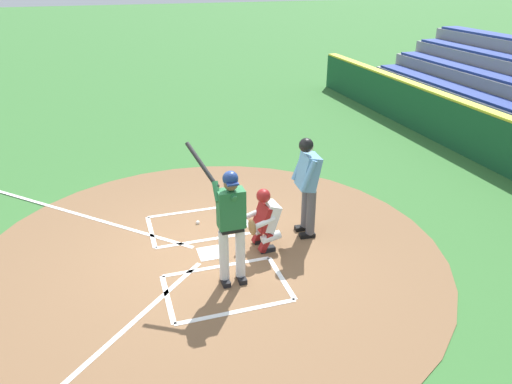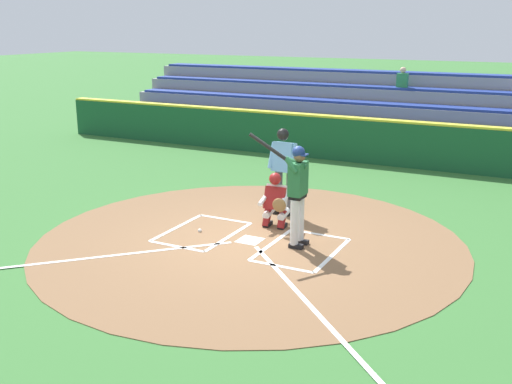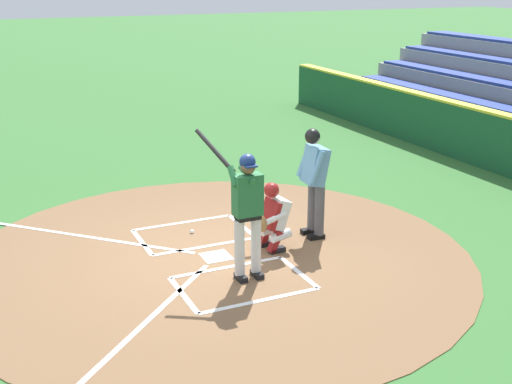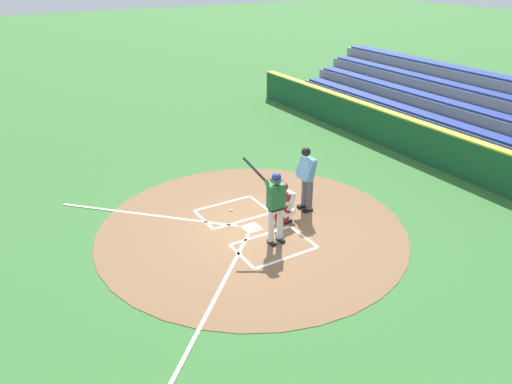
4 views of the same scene
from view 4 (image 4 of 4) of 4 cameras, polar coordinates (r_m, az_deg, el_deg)
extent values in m
plane|color=#387033|center=(12.88, -0.48, -4.22)|extent=(120.00, 120.00, 0.00)
cylinder|color=brown|center=(12.88, -0.48, -4.20)|extent=(8.00, 8.00, 0.01)
cube|color=white|center=(12.87, -0.48, -4.17)|extent=(0.44, 0.44, 0.01)
cube|color=white|center=(12.55, 5.53, -5.14)|extent=(1.20, 0.08, 0.01)
cube|color=white|center=(11.71, -1.68, -7.48)|extent=(1.20, 0.08, 0.01)
cube|color=white|center=(12.54, 0.57, -5.04)|extent=(0.08, 1.80, 0.01)
cube|color=white|center=(11.69, 3.66, -7.61)|extent=(0.08, 1.80, 0.01)
cube|color=white|center=(14.07, 0.52, -1.41)|extent=(1.20, 0.08, 0.01)
cube|color=white|center=(13.33, -6.12, -3.21)|extent=(1.20, 0.08, 0.01)
cube|color=white|center=(13.21, -1.47, -3.33)|extent=(0.08, 1.80, 0.01)
cube|color=white|center=(14.15, -3.87, -1.31)|extent=(0.08, 1.80, 0.01)
cube|color=white|center=(13.83, -12.49, -2.58)|extent=(3.73, 3.73, 0.01)
cube|color=white|center=(10.50, -4.65, -11.98)|extent=(3.73, 3.73, 0.01)
cylinder|color=silver|center=(12.10, 2.79, -3.64)|extent=(0.15, 0.15, 0.84)
cube|color=black|center=(12.30, 2.85, -5.56)|extent=(0.26, 0.12, 0.09)
cylinder|color=silver|center=(11.98, 1.75, -3.95)|extent=(0.15, 0.15, 0.84)
cube|color=black|center=(12.18, 1.83, -5.89)|extent=(0.26, 0.12, 0.09)
cube|color=black|center=(11.82, 2.32, -1.81)|extent=(0.22, 0.34, 0.10)
cube|color=#236638|center=(11.68, 2.34, -0.46)|extent=(0.24, 0.40, 0.60)
sphere|color=brown|center=(11.49, 2.43, 1.34)|extent=(0.21, 0.21, 0.21)
sphere|color=navy|center=(11.47, 2.38, 1.70)|extent=(0.23, 0.23, 0.23)
cube|color=navy|center=(11.40, 2.68, 1.35)|extent=(0.11, 0.17, 0.02)
cylinder|color=#236638|center=(11.60, 2.29, 0.90)|extent=(0.43, 0.09, 0.21)
cylinder|color=#236638|center=(11.50, 1.42, 0.67)|extent=(0.26, 0.09, 0.29)
cylinder|color=black|center=(11.59, -0.07, 2.53)|extent=(0.68, 0.37, 0.53)
cylinder|color=black|center=(11.52, 1.35, 1.05)|extent=(0.10, 0.10, 0.08)
cube|color=black|center=(13.13, 3.63, -3.44)|extent=(0.14, 0.27, 0.09)
cube|color=maroon|center=(13.03, 3.50, -2.89)|extent=(0.13, 0.25, 0.37)
cylinder|color=silver|center=(13.05, 3.86, -2.46)|extent=(0.17, 0.37, 0.21)
cube|color=black|center=(13.35, 2.79, -2.89)|extent=(0.14, 0.27, 0.09)
cube|color=maroon|center=(13.25, 2.66, -2.35)|extent=(0.13, 0.25, 0.37)
cylinder|color=silver|center=(13.27, 3.01, -1.93)|extent=(0.17, 0.37, 0.21)
cube|color=silver|center=(13.01, 3.51, -0.86)|extent=(0.42, 0.38, 0.52)
cube|color=maroon|center=(12.95, 3.12, -0.98)|extent=(0.43, 0.24, 0.46)
sphere|color=#9E7051|center=(12.81, 3.30, 0.55)|extent=(0.21, 0.21, 0.21)
sphere|color=maroon|center=(12.79, 3.23, 0.61)|extent=(0.24, 0.24, 0.24)
cylinder|color=silver|center=(12.78, 3.45, -1.46)|extent=(0.12, 0.45, 0.20)
cylinder|color=silver|center=(13.07, 2.38, -0.80)|extent=(0.12, 0.45, 0.20)
ellipsoid|color=brown|center=(12.69, 2.73, -1.81)|extent=(0.29, 0.12, 0.28)
cylinder|color=#4C4C51|center=(13.55, 6.26, -0.35)|extent=(0.16, 0.16, 0.86)
cube|color=black|center=(13.74, 5.99, -2.13)|extent=(0.15, 0.29, 0.09)
cylinder|color=#4C4C51|center=(13.76, 5.63, 0.11)|extent=(0.16, 0.16, 0.86)
cube|color=black|center=(13.94, 5.37, -1.66)|extent=(0.15, 0.29, 0.09)
cube|color=#5B8EB7|center=(13.33, 5.94, 2.71)|extent=(0.46, 0.39, 0.66)
sphere|color=beige|center=(13.14, 5.88, 4.57)|extent=(0.22, 0.22, 0.22)
sphere|color=black|center=(13.12, 5.81, 4.64)|extent=(0.25, 0.25, 0.25)
cylinder|color=#5B8EB7|center=(13.10, 6.21, 2.41)|extent=(0.12, 0.29, 0.56)
cylinder|color=#5B8EB7|center=(13.47, 5.11, 3.13)|extent=(0.12, 0.29, 0.56)
sphere|color=white|center=(13.71, -2.85, -2.12)|extent=(0.07, 0.07, 0.07)
cube|color=#19512D|center=(17.29, 21.53, 4.23)|extent=(22.00, 0.36, 1.25)
cube|color=yellow|center=(17.09, 21.88, 6.27)|extent=(22.00, 0.32, 0.06)
cube|color=gray|center=(18.22, 23.36, 3.60)|extent=(20.00, 0.85, 0.45)
cube|color=navy|center=(18.13, 23.51, 4.37)|extent=(19.60, 0.72, 0.08)
cube|color=gray|center=(18.81, 25.05, 4.68)|extent=(20.00, 0.85, 0.90)
cube|color=navy|center=(18.66, 25.33, 6.08)|extent=(19.60, 0.72, 0.08)
cube|color=gray|center=(19.43, 26.64, 5.69)|extent=(20.00, 0.85, 1.35)
cube|color=navy|center=(19.23, 27.06, 7.68)|extent=(19.60, 0.72, 0.08)
camera|label=1|loc=(5.29, 25.64, 2.09)|focal=34.20mm
camera|label=2|loc=(6.56, -63.55, -11.87)|focal=42.69mm
camera|label=3|loc=(3.06, 34.40, -24.51)|focal=47.58mm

